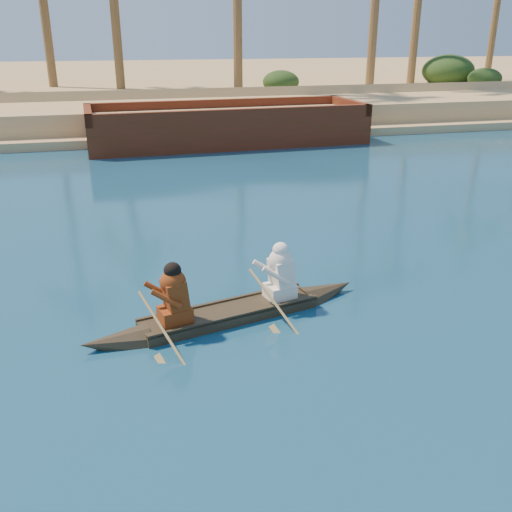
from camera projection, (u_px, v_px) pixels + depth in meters
name	position (u px, v px, depth m)	size (l,w,h in m)	color
sandy_embankment	(211.00, 83.00, 47.95)	(150.00, 51.00, 1.50)	tan
shrub_cluster	(258.00, 92.00, 33.84)	(100.00, 6.00, 2.40)	#1B3613
canoe	(230.00, 304.00, 9.50)	(5.00, 1.78, 1.37)	#332B1C
barge_mid	(227.00, 127.00, 24.57)	(11.84, 4.27, 1.95)	maroon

